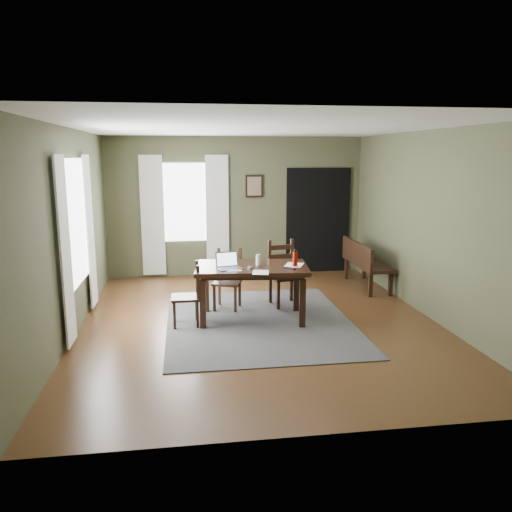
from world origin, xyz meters
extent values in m
cube|color=#492C16|center=(0.00, 0.00, -0.01)|extent=(5.00, 6.00, 0.01)
cube|color=#474B30|center=(0.00, 3.00, 1.35)|extent=(5.00, 0.02, 2.70)
cube|color=#474B30|center=(0.00, -3.00, 1.35)|extent=(5.00, 0.02, 2.70)
cube|color=#474B30|center=(-2.50, 0.00, 1.35)|extent=(0.02, 6.00, 2.70)
cube|color=#474B30|center=(2.50, 0.00, 1.35)|extent=(0.02, 6.00, 2.70)
cube|color=white|center=(0.00, 0.00, 2.70)|extent=(5.00, 6.00, 0.02)
cube|color=#3A3A3A|center=(0.00, 0.00, 0.01)|extent=(2.60, 3.20, 0.01)
cube|color=black|center=(-0.08, 0.12, 0.77)|extent=(1.66, 1.11, 0.06)
cube|color=black|center=(-0.08, 0.12, 0.71)|extent=(1.48, 0.92, 0.05)
cube|color=black|center=(-0.80, -0.18, 0.35)|extent=(0.09, 0.09, 0.67)
cube|color=black|center=(-0.72, 0.55, 0.35)|extent=(0.09, 0.09, 0.67)
cube|color=black|center=(0.55, -0.32, 0.35)|extent=(0.09, 0.09, 0.67)
cube|color=black|center=(0.63, 0.41, 0.35)|extent=(0.09, 0.09, 0.67)
cube|color=black|center=(-1.04, -0.02, 0.41)|extent=(0.39, 0.39, 0.04)
cube|color=black|center=(-1.19, 0.14, 0.20)|extent=(0.04, 0.04, 0.38)
cube|color=black|center=(-0.88, 0.14, 0.20)|extent=(0.04, 0.04, 0.38)
cube|color=black|center=(-1.19, -0.18, 0.20)|extent=(0.04, 0.04, 0.38)
cube|color=black|center=(-0.88, -0.17, 0.20)|extent=(0.04, 0.04, 0.38)
cube|color=black|center=(-0.86, 0.15, 0.65)|extent=(0.04, 0.04, 0.48)
cube|color=black|center=(-0.86, -0.18, 0.65)|extent=(0.04, 0.04, 0.48)
cube|color=black|center=(-0.86, -0.01, 0.52)|extent=(0.03, 0.28, 0.06)
cube|color=black|center=(-0.86, -0.01, 0.65)|extent=(0.03, 0.28, 0.06)
cube|color=black|center=(-0.86, -0.01, 0.78)|extent=(0.03, 0.28, 0.06)
cube|color=black|center=(-0.40, 0.67, 0.42)|extent=(0.51, 0.51, 0.04)
cube|color=black|center=(-0.60, 0.56, 0.21)|extent=(0.05, 0.05, 0.39)
cube|color=black|center=(-0.50, 0.87, 0.21)|extent=(0.05, 0.05, 0.39)
cube|color=black|center=(-0.29, 0.46, 0.21)|extent=(0.05, 0.05, 0.39)
cube|color=black|center=(-0.19, 0.77, 0.21)|extent=(0.05, 0.05, 0.39)
cube|color=black|center=(-0.50, 0.89, 0.68)|extent=(0.05, 0.05, 0.50)
cube|color=black|center=(-0.18, 0.79, 0.68)|extent=(0.05, 0.05, 0.50)
cube|color=black|center=(-0.34, 0.84, 0.55)|extent=(0.29, 0.11, 0.07)
cube|color=black|center=(-0.34, 0.84, 0.68)|extent=(0.29, 0.11, 0.07)
cube|color=black|center=(-0.34, 0.84, 0.81)|extent=(0.29, 0.11, 0.07)
cube|color=black|center=(0.52, 0.72, 0.47)|extent=(0.52, 0.52, 0.04)
cube|color=black|center=(0.38, 0.51, 0.23)|extent=(0.05, 0.05, 0.44)
cube|color=black|center=(0.31, 0.87, 0.23)|extent=(0.05, 0.05, 0.44)
cube|color=black|center=(0.73, 0.57, 0.23)|extent=(0.05, 0.05, 0.44)
cube|color=black|center=(0.67, 0.93, 0.23)|extent=(0.05, 0.05, 0.44)
cube|color=black|center=(0.30, 0.89, 0.76)|extent=(0.06, 0.06, 0.55)
cube|color=black|center=(0.68, 0.95, 0.76)|extent=(0.06, 0.06, 0.55)
cube|color=black|center=(0.49, 0.92, 0.61)|extent=(0.33, 0.08, 0.07)
cube|color=black|center=(0.49, 0.92, 0.76)|extent=(0.33, 0.08, 0.07)
cube|color=black|center=(0.49, 0.92, 0.90)|extent=(0.33, 0.08, 0.07)
cube|color=black|center=(2.22, 1.63, 0.44)|extent=(0.47, 1.47, 0.06)
cube|color=black|center=(2.40, 1.00, 0.20)|extent=(0.06, 0.06, 0.41)
cube|color=black|center=(2.04, 1.00, 0.20)|extent=(0.06, 0.06, 0.41)
cube|color=black|center=(2.40, 2.26, 0.20)|extent=(0.06, 0.06, 0.41)
cube|color=black|center=(2.04, 2.26, 0.20)|extent=(0.06, 0.06, 0.41)
cube|color=black|center=(2.01, 1.63, 0.65)|extent=(0.05, 1.47, 0.36)
cube|color=#B7B7BC|center=(-0.42, -0.04, 0.81)|extent=(0.37, 0.29, 0.02)
cube|color=#B7B7BC|center=(-0.45, 0.07, 0.91)|extent=(0.33, 0.13, 0.21)
cube|color=silver|center=(-0.44, 0.06, 0.91)|extent=(0.28, 0.11, 0.17)
cube|color=#3F3F42|center=(-0.42, -0.05, 0.82)|extent=(0.30, 0.19, 0.00)
cube|color=#3F3F42|center=(-0.13, -0.08, 0.81)|extent=(0.07, 0.11, 0.03)
cube|color=black|center=(0.39, -0.17, 0.81)|extent=(0.16, 0.18, 0.02)
cylinder|color=silver|center=(0.01, 0.15, 0.87)|extent=(0.08, 0.08, 0.15)
cylinder|color=#A1170C|center=(0.51, -0.02, 0.91)|extent=(0.09, 0.09, 0.21)
cylinder|color=black|center=(0.51, -0.02, 1.03)|extent=(0.06, 0.06, 0.03)
cube|color=white|center=(-0.37, -0.07, 0.80)|extent=(0.22, 0.28, 0.00)
cube|color=white|center=(0.52, 0.08, 0.80)|extent=(0.34, 0.38, 0.00)
cube|color=white|center=(-0.03, -0.31, 0.80)|extent=(0.26, 0.32, 0.00)
cube|color=white|center=(-2.47, 0.20, 1.45)|extent=(0.01, 1.30, 1.70)
cube|color=white|center=(-1.00, 2.97, 1.45)|extent=(1.00, 0.01, 1.50)
cube|color=silver|center=(-2.44, -0.62, 1.20)|extent=(0.03, 0.48, 2.30)
cube|color=silver|center=(-2.44, 1.02, 1.20)|extent=(0.03, 0.48, 2.30)
cube|color=silver|center=(-1.62, 2.94, 1.20)|extent=(0.44, 0.03, 2.30)
cube|color=silver|center=(-0.38, 2.94, 1.20)|extent=(0.44, 0.03, 2.30)
cube|color=black|center=(0.35, 2.97, 1.75)|extent=(0.34, 0.03, 0.44)
cube|color=brown|center=(0.35, 2.96, 1.75)|extent=(0.27, 0.01, 0.36)
cube|color=black|center=(1.65, 2.97, 1.05)|extent=(1.30, 0.03, 2.10)
camera|label=1|loc=(-1.02, -6.74, 2.33)|focal=35.00mm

